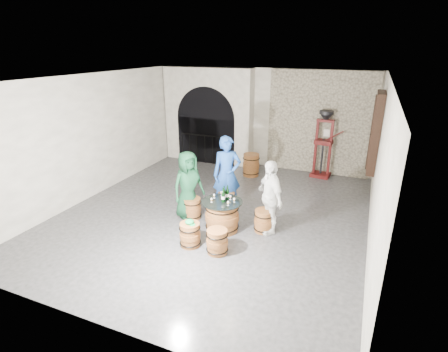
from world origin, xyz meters
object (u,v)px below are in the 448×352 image
at_px(barrel_table, 222,216).
at_px(barrel_stool_near_left, 190,235).
at_px(barrel_stool_right, 264,221).
at_px(wine_bottle_left, 224,194).
at_px(barrel_stool_far, 226,202).
at_px(person_blue, 227,174).
at_px(barrel_stool_left, 192,208).
at_px(corking_press, 324,139).
at_px(side_barrel, 251,165).
at_px(barrel_stool_near_right, 217,241).
at_px(person_white, 270,197).
at_px(person_green, 188,185).
at_px(wine_bottle_right, 227,194).
at_px(wine_bottle_center, 223,196).

relative_size(barrel_table, barrel_stool_near_left, 1.78).
distance_m(barrel_stool_right, wine_bottle_left, 1.05).
relative_size(barrel_table, barrel_stool_far, 1.78).
bearing_deg(person_blue, barrel_stool_right, -60.28).
relative_size(barrel_table, wine_bottle_left, 2.76).
xyz_separation_m(person_blue, wine_bottle_left, (0.31, -0.93, -0.11)).
relative_size(barrel_stool_left, corking_press, 0.24).
height_order(barrel_stool_right, side_barrel, side_barrel).
bearing_deg(barrel_stool_right, barrel_stool_near_right, -116.84).
bearing_deg(barrel_stool_near_left, side_barrel, 92.25).
xyz_separation_m(barrel_stool_left, person_white, (1.84, 0.07, 0.57)).
xyz_separation_m(barrel_table, person_green, (-0.98, 0.29, 0.47)).
bearing_deg(barrel_stool_far, barrel_stool_right, -27.14).
xyz_separation_m(person_white, side_barrel, (-1.48, 3.22, -0.47)).
relative_size(barrel_stool_left, side_barrel, 0.72).
distance_m(wine_bottle_right, corking_press, 4.42).
bearing_deg(barrel_table, wine_bottle_right, 65.46).
height_order(barrel_stool_near_right, side_barrel, side_barrel).
height_order(barrel_stool_far, barrel_stool_near_left, same).
distance_m(person_green, corking_press, 4.74).
bearing_deg(barrel_stool_near_right, person_blue, 106.70).
bearing_deg(corking_press, wine_bottle_left, -103.34).
bearing_deg(wine_bottle_left, barrel_table, -100.76).
bearing_deg(person_blue, wine_bottle_right, -96.05).
height_order(barrel_stool_far, wine_bottle_left, wine_bottle_left).
bearing_deg(barrel_stool_near_right, barrel_table, 107.01).
bearing_deg(barrel_stool_right, person_blue, 148.68).
bearing_deg(barrel_stool_near_right, barrel_stool_left, 135.15).
bearing_deg(barrel_stool_near_right, person_green, 136.84).
relative_size(barrel_stool_left, barrel_stool_near_right, 1.00).
distance_m(barrel_table, barrel_stool_far, 0.92).
height_order(barrel_stool_near_left, wine_bottle_left, wine_bottle_left).
bearing_deg(wine_bottle_left, corking_press, 70.47).
distance_m(barrel_stool_far, person_blue, 0.70).
height_order(barrel_stool_right, corking_press, corking_press).
bearing_deg(barrel_stool_left, person_blue, 52.17).
relative_size(side_barrel, corking_press, 0.34).
height_order(person_blue, wine_bottle_center, person_blue).
relative_size(barrel_stool_far, corking_press, 0.24).
bearing_deg(barrel_stool_right, wine_bottle_right, -168.94).
distance_m(person_green, person_blue, 1.00).
relative_size(barrel_stool_near_left, corking_press, 0.24).
bearing_deg(barrel_stool_far, wine_bottle_right, -65.98).
bearing_deg(corking_press, person_blue, -112.61).
bearing_deg(wine_bottle_center, barrel_table, 152.03).
height_order(barrel_stool_near_right, person_green, person_green).
distance_m(barrel_stool_near_right, barrel_stool_near_left, 0.62).
xyz_separation_m(person_white, wine_bottle_center, (-0.93, -0.36, 0.01)).
height_order(person_white, side_barrel, person_white).
bearing_deg(wine_bottle_center, person_white, 20.94).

